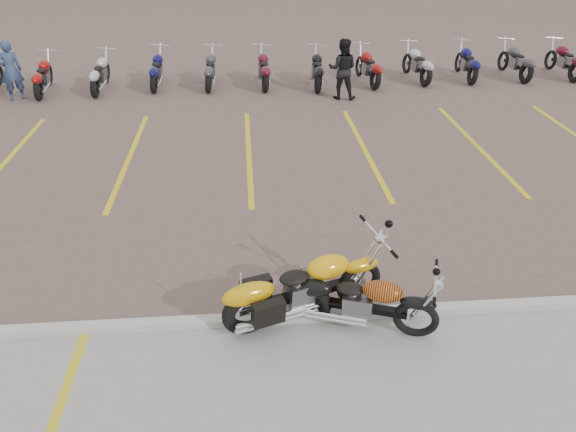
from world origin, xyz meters
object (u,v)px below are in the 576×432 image
person_b (343,69)px  person_a (11,70)px  flame_cruiser (358,302)px  yellow_cruiser (300,289)px

person_b → person_a: bearing=10.2°
flame_cruiser → yellow_cruiser: bearing=179.7°
person_a → yellow_cruiser: bearing=100.0°
yellow_cruiser → person_a: 12.78m
flame_cruiser → person_b: (1.47, 10.11, 0.44)m
person_a → person_b: 9.50m
yellow_cruiser → person_b: (2.21, 9.85, 0.38)m
yellow_cruiser → person_a: size_ratio=1.34×
flame_cruiser → person_b: size_ratio=1.14×
flame_cruiser → person_a: bearing=145.8°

